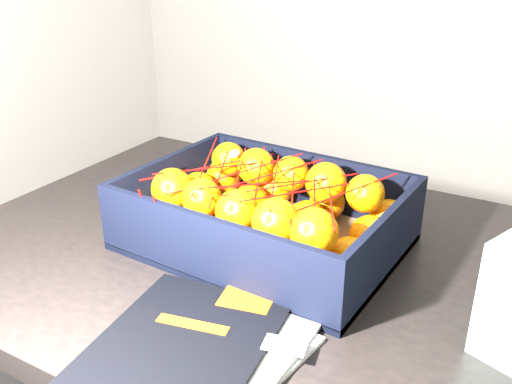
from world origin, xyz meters
The scene contains 5 objects.
table centered at (-0.01, 0.19, 0.65)m, with size 1.25×0.87×0.75m.
magazine_stack centered at (0.01, -0.10, 0.76)m, with size 0.27×0.32×0.02m.
produce_crate centered at (-0.07, 0.21, 0.79)m, with size 0.45×0.33×0.12m.
clementine_heap centered at (-0.07, 0.21, 0.82)m, with size 0.43×0.31×0.13m.
mesh_net centered at (-0.08, 0.20, 0.87)m, with size 0.37×0.29×0.09m.
Camera 1 is at (0.39, -0.53, 1.23)m, focal length 39.35 mm.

